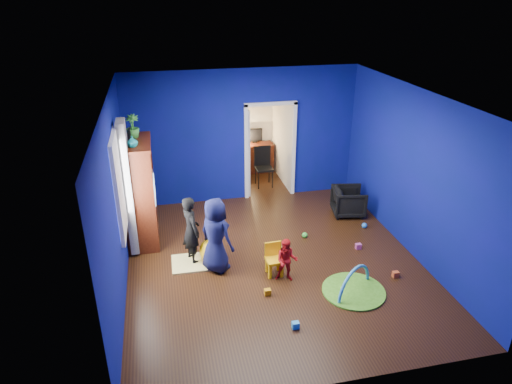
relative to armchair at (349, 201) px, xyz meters
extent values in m
cube|color=black|center=(-1.99, -1.45, -0.30)|extent=(5.00, 5.50, 0.01)
cube|color=white|center=(-1.99, -1.45, 2.60)|extent=(5.00, 5.50, 0.01)
cube|color=navy|center=(-1.99, 1.30, 1.15)|extent=(5.00, 0.02, 2.90)
cube|color=navy|center=(-1.99, -4.20, 1.15)|extent=(5.00, 0.02, 2.90)
cube|color=navy|center=(-4.49, -1.45, 1.15)|extent=(0.02, 5.50, 2.90)
cube|color=navy|center=(0.51, -1.45, 1.15)|extent=(0.02, 5.50, 2.90)
imported|color=black|center=(0.00, 0.00, 0.00)|extent=(0.76, 0.74, 0.59)
imported|color=black|center=(-3.37, -1.08, 0.32)|extent=(0.43, 0.52, 1.23)
imported|color=#0E1634|center=(-2.99, -1.44, 0.36)|extent=(0.74, 0.76, 1.32)
imported|color=red|center=(-1.92, -2.00, 0.08)|extent=(0.43, 0.38, 0.75)
imported|color=#0B4C5D|center=(-4.21, -0.45, 1.76)|extent=(0.20, 0.20, 0.19)
imported|color=#338630|center=(-4.21, 0.07, 1.87)|extent=(0.24, 0.24, 0.42)
cube|color=#3A1709|center=(-4.21, -0.15, 0.68)|extent=(0.58, 1.14, 1.96)
cube|color=silver|center=(-4.17, -0.15, 0.72)|extent=(0.46, 0.70, 0.54)
cube|color=#F2E07A|center=(-3.37, -1.18, -0.28)|extent=(0.76, 0.61, 0.03)
sphere|color=yellow|center=(-3.04, -1.19, -0.08)|extent=(0.44, 0.44, 0.44)
cube|color=yellow|center=(-2.07, -1.80, -0.05)|extent=(0.29, 0.29, 0.50)
cylinder|color=green|center=(-0.96, -2.54, -0.28)|extent=(1.00, 1.00, 0.03)
torus|color=#3F8CD8|center=(-0.96, -2.54, -0.28)|extent=(0.76, 0.55, 0.89)
cube|color=white|center=(-4.48, -1.10, 1.25)|extent=(0.03, 0.95, 1.55)
cube|color=slate|center=(-4.36, -0.55, 0.95)|extent=(0.14, 0.42, 2.40)
cube|color=white|center=(-1.39, 1.30, 0.75)|extent=(1.16, 0.10, 2.10)
cube|color=#3D140A|center=(-1.39, 2.81, 0.08)|extent=(0.88, 0.44, 0.75)
cube|color=black|center=(-1.39, 2.93, 0.65)|extent=(0.40, 0.05, 0.32)
sphere|color=#FFD88C|center=(-1.67, 2.87, 0.63)|extent=(0.14, 0.14, 0.14)
cube|color=black|center=(-1.39, 1.85, 0.16)|extent=(0.40, 0.40, 0.92)
cube|color=white|center=(-1.39, 2.92, 1.72)|extent=(0.88, 0.24, 0.04)
cube|color=#DB5624|center=(-0.12, -2.32, -0.25)|extent=(0.10, 0.08, 0.10)
sphere|color=#277AE2|center=(0.09, -0.63, -0.24)|extent=(0.11, 0.11, 0.11)
cube|color=orange|center=(-2.32, -2.33, -0.25)|extent=(0.10, 0.08, 0.10)
sphere|color=green|center=(-1.19, -0.75, -0.24)|extent=(0.11, 0.11, 0.11)
cube|color=#C1488D|center=(-0.36, -1.35, -0.25)|extent=(0.10, 0.08, 0.10)
cube|color=#289DE7|center=(-2.11, -3.15, -0.25)|extent=(0.10, 0.08, 0.10)
camera|label=1|loc=(-3.75, -8.00, 4.15)|focal=32.00mm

